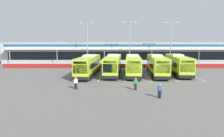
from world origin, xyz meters
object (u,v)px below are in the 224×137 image
at_px(pedestrian_near_bin, 160,90).
at_px(lamp_post_centre, 130,41).
at_px(coach_bus_right_centre, 157,65).
at_px(pedestrian_with_handbag, 135,83).
at_px(coach_bus_left_centre, 113,65).
at_px(coach_bus_rightmost, 178,65).
at_px(coach_bus_leftmost, 89,66).
at_px(coach_bus_centre, 133,65).
at_px(lamp_post_east, 171,41).
at_px(pedestrian_in_dark_coat, 76,83).
at_px(lamp_post_west, 87,41).

relative_size(pedestrian_near_bin, lamp_post_centre, 0.15).
relative_size(coach_bus_right_centre, pedestrian_with_handbag, 7.61).
xyz_separation_m(coach_bus_left_centre, coach_bus_rightmost, (12.49, 0.53, 0.00)).
height_order(coach_bus_leftmost, coach_bus_right_centre, same).
xyz_separation_m(coach_bus_rightmost, lamp_post_centre, (-8.41, 9.76, 4.50)).
distance_m(coach_bus_centre, lamp_post_east, 15.69).
bearing_deg(coach_bus_right_centre, coach_bus_left_centre, 177.47).
xyz_separation_m(pedestrian_in_dark_coat, lamp_post_east, (19.16, 21.48, 5.42)).
bearing_deg(coach_bus_leftmost, coach_bus_right_centre, 2.15).
bearing_deg(pedestrian_in_dark_coat, coach_bus_leftmost, 87.62).
xyz_separation_m(pedestrian_near_bin, lamp_post_east, (9.06, 25.24, 5.42)).
height_order(coach_bus_left_centre, lamp_post_west, lamp_post_west).
relative_size(pedestrian_with_handbag, lamp_post_east, 0.15).
relative_size(lamp_post_west, lamp_post_east, 1.00).
bearing_deg(coach_bus_right_centre, pedestrian_with_handbag, -116.46).
distance_m(coach_bus_centre, lamp_post_centre, 11.51).
bearing_deg(lamp_post_west, coach_bus_left_centre, -60.29).
distance_m(coach_bus_leftmost, pedestrian_with_handbag, 12.83).
xyz_separation_m(coach_bus_centre, pedestrian_near_bin, (1.36, -14.41, -0.91)).
distance_m(coach_bus_leftmost, pedestrian_in_dark_coat, 10.16).
bearing_deg(coach_bus_leftmost, lamp_post_west, 98.33).
bearing_deg(pedestrian_in_dark_coat, lamp_post_centre, 66.88).
relative_size(coach_bus_leftmost, lamp_post_west, 1.12).
relative_size(pedestrian_in_dark_coat, lamp_post_centre, 0.15).
height_order(coach_bus_centre, coach_bus_right_centre, same).
bearing_deg(lamp_post_centre, coach_bus_centre, -91.80).
distance_m(coach_bus_left_centre, pedestrian_near_bin, 15.60).
height_order(coach_bus_right_centre, coach_bus_rightmost, same).
bearing_deg(coach_bus_leftmost, coach_bus_centre, 3.76).
bearing_deg(pedestrian_near_bin, pedestrian_in_dark_coat, 159.59).
distance_m(coach_bus_centre, pedestrian_with_handbag, 11.06).
bearing_deg(coach_bus_right_centre, lamp_post_centre, 111.47).
height_order(pedestrian_with_handbag, lamp_post_centre, lamp_post_centre).
height_order(coach_bus_left_centre, coach_bus_centre, same).
height_order(coach_bus_leftmost, lamp_post_east, lamp_post_east).
bearing_deg(coach_bus_centre, coach_bus_right_centre, -0.82).
relative_size(coach_bus_leftmost, lamp_post_centre, 1.12).
xyz_separation_m(coach_bus_left_centre, pedestrian_in_dark_coat, (-4.99, -10.95, -0.91)).
bearing_deg(coach_bus_centre, coach_bus_leftmost, -176.24).
bearing_deg(coach_bus_left_centre, pedestrian_with_handbag, -75.89).
height_order(lamp_post_west, lamp_post_east, same).
relative_size(coach_bus_right_centre, lamp_post_east, 1.12).
distance_m(pedestrian_with_handbag, lamp_post_west, 24.76).
height_order(coach_bus_left_centre, coach_bus_rightmost, same).
height_order(coach_bus_right_centre, lamp_post_east, lamp_post_east).
bearing_deg(lamp_post_centre, pedestrian_with_handbag, -93.30).
bearing_deg(lamp_post_east, coach_bus_centre, -133.90).
height_order(coach_bus_right_centre, pedestrian_near_bin, coach_bus_right_centre).
distance_m(pedestrian_in_dark_coat, lamp_post_centre, 23.72).
xyz_separation_m(coach_bus_leftmost, coach_bus_rightmost, (17.06, 1.38, 0.00)).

